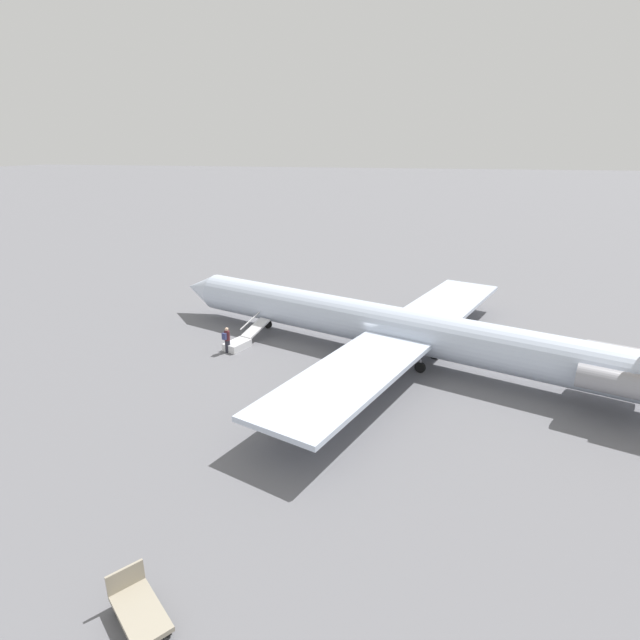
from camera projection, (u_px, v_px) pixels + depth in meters
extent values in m
plane|color=slate|center=(384.00, 355.00, 32.61)|extent=(600.00, 600.00, 0.00)
cylinder|color=silver|center=(385.00, 326.00, 31.93)|extent=(29.05, 11.50, 2.67)
cone|color=silver|center=(202.00, 289.00, 40.22)|extent=(3.60, 3.39, 2.62)
cube|color=silver|center=(347.00, 377.00, 25.23)|extent=(7.84, 13.15, 0.27)
cube|color=silver|center=(447.00, 303.00, 37.26)|extent=(7.84, 13.15, 0.27)
cylinder|color=gray|center=(613.00, 382.00, 23.81)|extent=(3.42, 2.12, 1.20)
cylinder|color=gray|center=(618.00, 356.00, 26.80)|extent=(3.42, 2.12, 1.20)
cylinder|color=black|center=(268.00, 324.00, 37.41)|extent=(0.68, 0.36, 0.66)
cylinder|color=gray|center=(268.00, 318.00, 37.26)|extent=(0.12, 0.12, 0.21)
cylinder|color=black|center=(420.00, 367.00, 30.04)|extent=(0.68, 0.36, 0.66)
cylinder|color=gray|center=(421.00, 361.00, 29.90)|extent=(0.12, 0.12, 0.21)
cylinder|color=black|center=(434.00, 354.00, 31.95)|extent=(0.68, 0.36, 0.66)
cylinder|color=gray|center=(435.00, 348.00, 31.81)|extent=(0.12, 0.12, 0.21)
cube|color=silver|center=(237.00, 345.00, 33.65)|extent=(1.59, 2.05, 0.50)
cube|color=silver|center=(256.00, 328.00, 35.04)|extent=(1.53, 2.40, 0.82)
cube|color=silver|center=(251.00, 320.00, 35.10)|extent=(0.73, 2.13, 0.76)
cube|color=#23232D|center=(228.00, 346.00, 32.99)|extent=(0.28, 0.33, 0.85)
cylinder|color=#4C1E23|center=(227.00, 336.00, 32.75)|extent=(0.36, 0.36, 0.65)
sphere|color=beige|center=(227.00, 329.00, 32.60)|extent=(0.24, 0.24, 0.24)
cube|color=navy|center=(224.00, 336.00, 32.52)|extent=(0.32, 0.26, 0.44)
cube|color=#9E937F|center=(140.00, 613.00, 14.11)|extent=(2.43, 2.18, 0.16)
cube|color=#9E937F|center=(125.00, 577.00, 14.74)|extent=(0.71, 0.94, 0.70)
cylinder|color=black|center=(117.00, 610.00, 14.50)|extent=(0.36, 0.31, 0.36)
cylinder|color=black|center=(146.00, 593.00, 15.02)|extent=(0.36, 0.31, 0.36)
cylinder|color=black|center=(167.00, 630.00, 13.90)|extent=(0.36, 0.31, 0.36)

